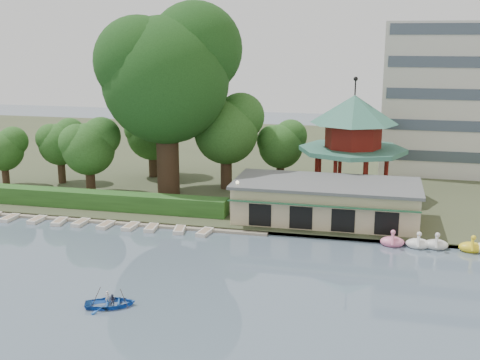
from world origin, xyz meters
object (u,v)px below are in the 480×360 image
(dock, at_px, (105,221))
(pavilion, at_px, (353,136))
(big_tree, at_px, (168,70))
(rowboat_with_passengers, at_px, (110,300))
(boathouse, at_px, (326,201))

(dock, height_order, pavilion, pavilion)
(dock, height_order, big_tree, big_tree)
(pavilion, distance_m, rowboat_with_passengers, 36.89)
(dock, xyz_separation_m, boathouse, (22.00, 4.77, 2.25))
(boathouse, xyz_separation_m, big_tree, (-18.80, 6.26, 12.42))
(big_tree, bearing_deg, pavilion, 10.26)
(boathouse, distance_m, rowboat_with_passengers, 26.43)
(pavilion, bearing_deg, rowboat_with_passengers, -114.37)
(dock, height_order, boathouse, boathouse)
(dock, relative_size, big_tree, 1.54)
(boathouse, distance_m, pavilion, 11.43)
(boathouse, distance_m, big_tree, 23.39)
(dock, relative_size, pavilion, 2.52)
(boathouse, relative_size, rowboat_with_passengers, 3.18)
(boathouse, xyz_separation_m, rowboat_with_passengers, (-12.95, -22.97, -1.86))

